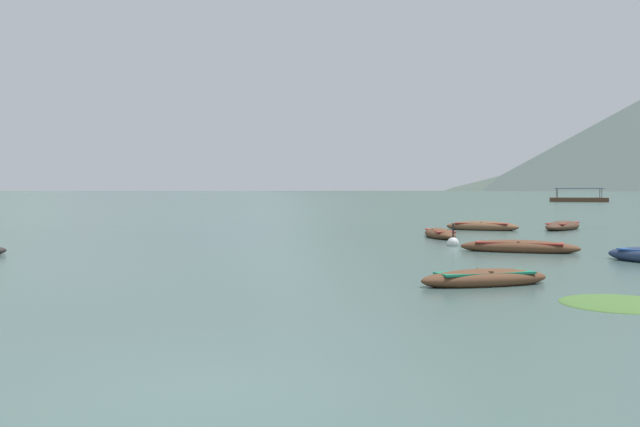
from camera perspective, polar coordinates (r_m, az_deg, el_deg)
ground_plane at (r=1507.42m, az=1.07°, el=1.87°), size 6000.00×6000.00×0.00m
mountain_2 at (r=1771.77m, az=-4.75°, el=7.93°), size 963.66×963.66×373.78m
mountain_3 at (r=1641.56m, az=15.51°, el=10.41°), size 1241.66×1241.66×491.61m
rowboat_1 at (r=25.21m, az=15.68°, el=-2.62°), size 4.09×2.25×0.52m
rowboat_4 at (r=40.02m, az=18.89°, el=-0.96°), size 3.46×4.24×0.58m
rowboat_5 at (r=16.37m, az=13.07°, el=-5.11°), size 3.24×1.85×0.45m
rowboat_6 at (r=38.26m, az=12.87°, el=-1.03°), size 3.96×2.57×0.60m
rowboat_8 at (r=31.93m, az=9.59°, el=-1.63°), size 1.41×3.79×0.52m
ferry_2 at (r=129.61m, az=20.03°, el=1.08°), size 9.79×5.11×2.54m
mooring_buoy at (r=27.42m, az=10.61°, el=-2.35°), size 0.46×0.46×1.00m
weed_patch_0 at (r=14.53m, az=22.86°, el=-6.68°), size 2.67×2.78×0.14m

